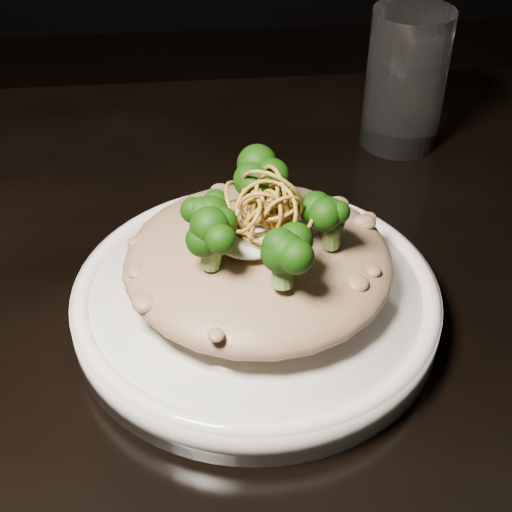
# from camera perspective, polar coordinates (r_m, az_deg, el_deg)

# --- Properties ---
(table) EXTENTS (1.10, 0.80, 0.75)m
(table) POSITION_cam_1_polar(r_m,az_deg,el_deg) (0.58, 7.22, -10.45)
(table) COLOR black
(table) RESTS_ON ground
(plate) EXTENTS (0.26, 0.26, 0.03)m
(plate) POSITION_cam_1_polar(r_m,az_deg,el_deg) (0.51, 0.00, -3.69)
(plate) COLOR white
(plate) RESTS_ON table
(risotto) EXTENTS (0.19, 0.19, 0.04)m
(risotto) POSITION_cam_1_polar(r_m,az_deg,el_deg) (0.49, 0.20, -0.33)
(risotto) COLOR brown
(risotto) RESTS_ON plate
(broccoli) EXTENTS (0.11, 0.11, 0.04)m
(broccoli) POSITION_cam_1_polar(r_m,az_deg,el_deg) (0.45, -0.01, 2.86)
(broccoli) COLOR black
(broccoli) RESTS_ON risotto
(cheese) EXTENTS (0.05, 0.05, 0.01)m
(cheese) POSITION_cam_1_polar(r_m,az_deg,el_deg) (0.47, -0.48, 1.69)
(cheese) COLOR silver
(cheese) RESTS_ON risotto
(shallots) EXTENTS (0.05, 0.05, 0.04)m
(shallots) POSITION_cam_1_polar(r_m,az_deg,el_deg) (0.45, 0.55, 4.28)
(shallots) COLOR brown
(shallots) RESTS_ON cheese
(drinking_glass) EXTENTS (0.08, 0.08, 0.13)m
(drinking_glass) POSITION_cam_1_polar(r_m,az_deg,el_deg) (0.70, 11.88, 13.63)
(drinking_glass) COLOR silver
(drinking_glass) RESTS_ON table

